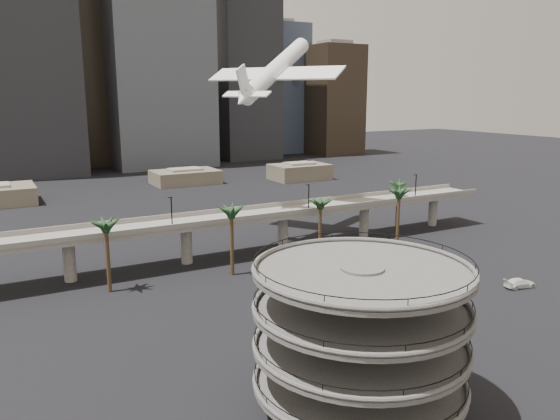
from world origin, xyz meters
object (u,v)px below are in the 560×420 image
airborne_jet (276,70)px  car_a (293,316)px  parking_ramp (360,327)px  car_c (520,283)px  overpass (237,221)px  car_b (414,278)px

airborne_jet → car_a: 64.46m
parking_ramp → car_c: size_ratio=3.92×
car_c → car_a: bearing=92.4°
parking_ramp → car_a: 26.75m
overpass → car_a: 35.91m
overpass → airborne_jet: bearing=37.7°
overpass → car_a: bearing=-101.0°
car_b → overpass: bearing=21.5°
car_b → car_c: 18.11m
overpass → car_c: (35.15, -41.59, -6.52)m
parking_ramp → overpass: bearing=77.6°
car_a → parking_ramp: bearing=171.9°
parking_ramp → car_b: bearing=40.2°
parking_ramp → airborne_jet: airborne_jet is taller
airborne_jet → car_c: (19.13, -53.98, -37.64)m
parking_ramp → overpass: size_ratio=0.17×
car_a → car_b: car_a is taller
airborne_jet → parking_ramp: bearing=-145.9°
overpass → airborne_jet: airborne_jet is taller
car_a → car_b: bearing=-74.8°
parking_ramp → car_b: 45.39m
parking_ramp → car_a: (6.27, 24.35, -9.13)m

